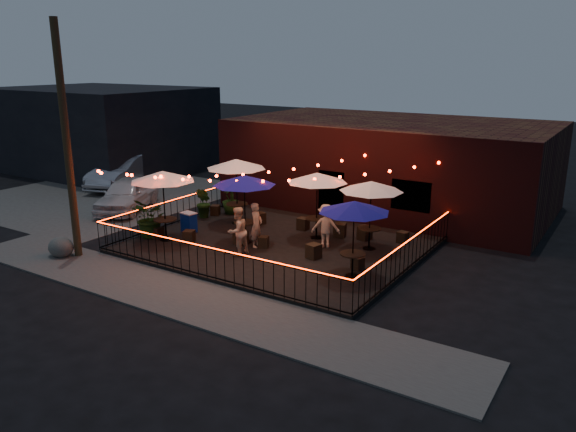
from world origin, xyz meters
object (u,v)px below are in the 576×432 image
at_px(cafe_table_0, 163,177).
at_px(cafe_table_2, 244,181).
at_px(utility_pole, 67,143).
at_px(cafe_table_1, 236,165).
at_px(cooler, 189,222).
at_px(cafe_table_4, 354,208).
at_px(boulder, 61,247).
at_px(cafe_table_3, 317,178).
at_px(cafe_table_5, 371,187).

relative_size(cafe_table_0, cafe_table_2, 1.22).
xyz_separation_m(utility_pole, cafe_table_1, (2.48, 5.93, -1.40)).
xyz_separation_m(utility_pole, cooler, (1.64, 3.92, -3.45)).
xyz_separation_m(cafe_table_4, boulder, (-9.56, -3.54, -2.01)).
xyz_separation_m(utility_pole, cafe_table_3, (6.22, 5.97, -1.55)).
height_order(cafe_table_0, cafe_table_4, cafe_table_0).
bearing_deg(cafe_table_1, boulder, -114.93).
xyz_separation_m(cafe_table_0, cafe_table_5, (6.84, 3.18, -0.15)).
xyz_separation_m(cafe_table_0, cafe_table_1, (0.88, 3.23, 0.04)).
bearing_deg(cafe_table_1, cooler, -112.75).
relative_size(cafe_table_0, cafe_table_5, 1.04).
distance_m(utility_pole, boulder, 3.69).
relative_size(cooler, boulder, 0.86).
bearing_deg(utility_pole, cafe_table_1, 67.29).
height_order(cafe_table_2, cafe_table_4, cafe_table_2).
bearing_deg(cafe_table_2, cafe_table_5, 23.49).
height_order(utility_pole, cafe_table_0, utility_pole).
distance_m(cooler, boulder, 4.77).
distance_m(utility_pole, cafe_table_2, 6.11).
height_order(cafe_table_1, cooler, cafe_table_1).
xyz_separation_m(cafe_table_2, cooler, (-2.65, -0.15, -1.92)).
relative_size(cafe_table_2, cafe_table_5, 0.86).
xyz_separation_m(cafe_table_2, cafe_table_5, (4.16, 1.81, -0.06)).
bearing_deg(cooler, cafe_table_0, -83.61).
height_order(cafe_table_4, cafe_table_5, cafe_table_5).
relative_size(cafe_table_1, boulder, 3.47).
bearing_deg(cafe_table_4, cafe_table_2, 169.53).
height_order(utility_pole, boulder, utility_pole).
bearing_deg(cafe_table_5, cafe_table_2, -156.51).
xyz_separation_m(cooler, boulder, (-2.08, -4.28, -0.19)).
bearing_deg(cooler, cafe_table_5, 24.29).
bearing_deg(cafe_table_4, cafe_table_0, -176.35).
xyz_separation_m(utility_pole, cafe_table_5, (8.44, 5.88, -1.59)).
bearing_deg(cafe_table_2, cafe_table_3, 44.35).
xyz_separation_m(cafe_table_0, boulder, (-2.04, -3.06, -2.20)).
xyz_separation_m(cafe_table_3, cooler, (-4.58, -2.05, -1.90)).
distance_m(cafe_table_1, cafe_table_5, 5.96).
height_order(cafe_table_1, cafe_table_4, cafe_table_1).
distance_m(utility_pole, cooler, 5.47).
bearing_deg(cafe_table_1, cafe_table_2, -45.85).
bearing_deg(cafe_table_5, utility_pole, -145.14).
relative_size(utility_pole, cafe_table_1, 2.51).
xyz_separation_m(cafe_table_0, cafe_table_2, (2.68, 1.37, -0.09)).
bearing_deg(cafe_table_1, utility_pole, -112.71).
height_order(cafe_table_4, boulder, cafe_table_4).
xyz_separation_m(cafe_table_3, cafe_table_5, (2.22, -0.09, -0.04)).
bearing_deg(utility_pole, cafe_table_3, 43.80).
bearing_deg(cafe_table_0, cafe_table_3, 35.25).
bearing_deg(boulder, cafe_table_5, 35.09).
relative_size(utility_pole, cafe_table_4, 3.29).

